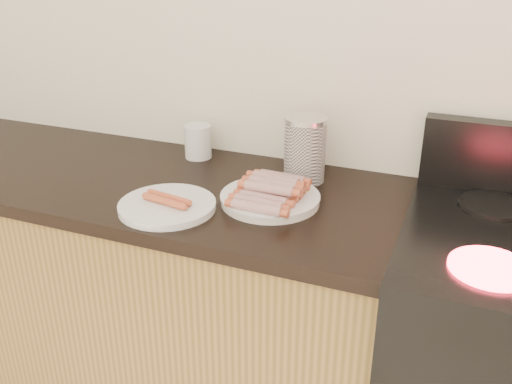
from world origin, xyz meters
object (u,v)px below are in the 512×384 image
at_px(mug, 198,141).
at_px(canister, 305,149).
at_px(side_plate, 167,206).
at_px(main_plate, 270,200).

bearing_deg(mug, canister, -7.80).
distance_m(side_plate, canister, 0.44).
height_order(main_plate, mug, mug).
height_order(side_plate, canister, canister).
bearing_deg(main_plate, mug, 144.99).
bearing_deg(side_plate, mug, 104.97).
relative_size(side_plate, mug, 2.40).
height_order(main_plate, canister, canister).
bearing_deg(canister, mug, 172.20).
xyz_separation_m(canister, mug, (-0.38, 0.05, -0.04)).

